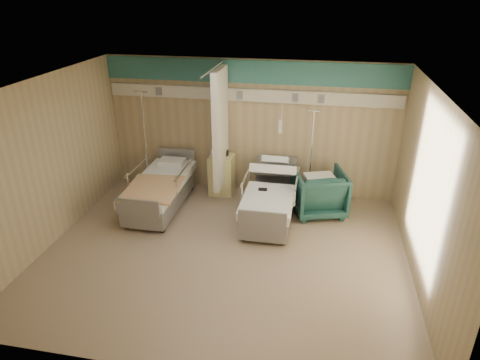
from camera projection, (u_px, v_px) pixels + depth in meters
name	position (u px, v px, depth m)	size (l,w,h in m)	color
ground	(224.00, 252.00, 7.20)	(6.00, 5.00, 0.00)	gray
room_walls	(224.00, 143.00, 6.65)	(6.04, 5.04, 2.82)	tan
bed_right	(270.00, 203.00, 8.12)	(1.00, 2.16, 0.63)	white
bed_left	(160.00, 194.00, 8.50)	(1.00, 2.16, 0.63)	white
bedside_cabinet	(222.00, 175.00, 9.08)	(0.50, 0.48, 0.85)	beige
visitor_armchair	(319.00, 192.00, 8.28)	(0.94, 0.97, 0.88)	#1C4641
waffle_blanket	(321.00, 169.00, 8.09)	(0.55, 0.49, 0.06)	silver
iv_stand_right	(309.00, 183.00, 8.78)	(0.34, 0.34, 1.92)	silver
iv_stand_left	(148.00, 169.00, 9.28)	(0.39, 0.39, 2.16)	silver
call_remote	(263.00, 189.00, 7.92)	(0.16, 0.07, 0.04)	black
tan_blanket	(153.00, 189.00, 7.94)	(0.95, 1.19, 0.04)	tan
toiletry_bag	(222.00, 153.00, 8.89)	(0.23, 0.15, 0.13)	black
white_cup	(212.00, 152.00, 8.92)	(0.09, 0.09, 0.13)	white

